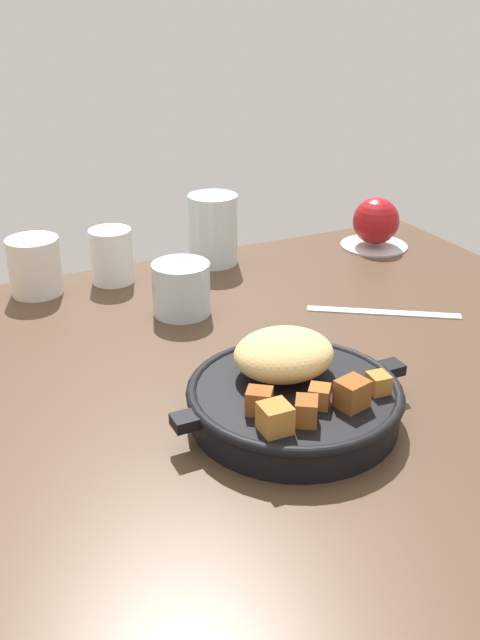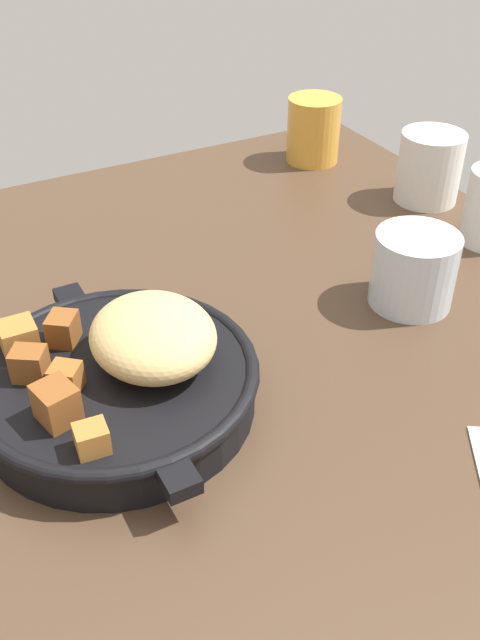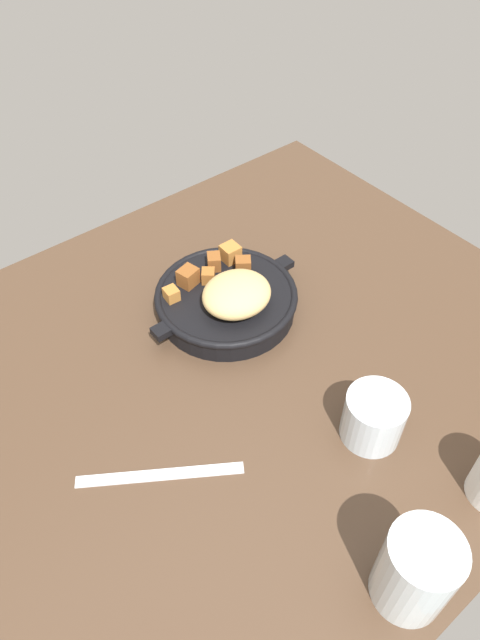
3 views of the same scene
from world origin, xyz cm
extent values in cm
cube|color=#473323|center=(0.00, 0.00, -1.20)|extent=(98.32, 84.18, 2.40)
cylinder|color=black|center=(-4.03, -9.72, 1.90)|extent=(21.91, 21.91, 3.80)
torus|color=black|center=(-4.03, -9.72, 3.50)|extent=(22.67, 22.67, 1.20)
cube|color=black|center=(8.14, -9.72, 3.23)|extent=(2.64, 2.40, 1.20)
cube|color=black|center=(-16.19, -9.72, 3.23)|extent=(2.64, 2.40, 1.20)
ellipsoid|color=tan|center=(-3.63, -6.53, 6.20)|extent=(10.90, 9.72, 4.80)
cube|color=brown|center=(-6.19, -15.68, 5.07)|extent=(3.15, 3.28, 2.54)
cube|color=brown|center=(-0.67, -15.15, 5.26)|extent=(3.45, 3.19, 2.92)
cube|color=#A86B2D|center=(3.36, -13.96, 4.81)|extent=(2.20, 2.38, 2.02)
cube|color=brown|center=(-9.40, -12.12, 5.04)|extent=(3.29, 3.23, 2.48)
cube|color=#A86B2D|center=(-9.53, -15.63, 5.20)|extent=(2.84, 2.83, 2.79)
cube|color=#935623|center=(-3.51, -13.67, 4.88)|extent=(2.96, 2.97, 2.16)
cylinder|color=silver|center=(-4.83, 20.52, 3.66)|extent=(8.05, 8.05, 7.32)
cylinder|color=silver|center=(-21.61, 36.47, 4.22)|extent=(7.62, 7.62, 8.45)
cylinder|color=gold|center=(-38.30, 30.68, 4.29)|extent=(7.08, 7.08, 8.57)
camera|label=1|loc=(-36.59, -64.61, 41.90)|focal=39.96mm
camera|label=2|loc=(38.13, -21.09, 39.48)|focal=39.85mm
camera|label=3|loc=(34.92, 42.39, 66.63)|focal=32.28mm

